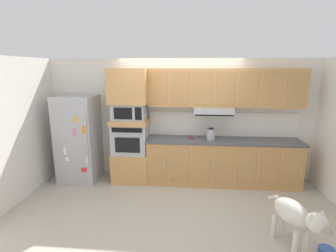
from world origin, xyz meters
The scene contains 17 objects.
ground_plane centered at (0.00, 0.00, 0.00)m, with size 9.60×9.60×0.00m, color #B2A899.
back_kitchen_wall centered at (0.00, 1.11, 1.25)m, with size 6.20×0.12×2.50m, color silver.
side_panel_left centered at (-2.80, 0.00, 1.25)m, with size 0.12×7.10×2.50m, color silver.
refrigerator centered at (-2.07, 0.68, 0.88)m, with size 0.76×0.73×1.76m.
oven_base_cabinet centered at (-0.99, 0.75, 0.30)m, with size 0.74×0.62×0.60m, color tan.
built_in_oven centered at (-0.99, 0.75, 0.90)m, with size 0.70×0.62×0.60m.
appliance_mid_shelf centered at (-0.99, 0.75, 1.25)m, with size 0.74×0.62×0.10m, color tan.
microwave centered at (-0.99, 0.75, 1.46)m, with size 0.64×0.54×0.32m.
appliance_upper_cabinet centered at (-0.99, 0.75, 1.96)m, with size 0.74×0.62×0.68m, color tan.
lower_cabinet_run centered at (0.88, 0.75, 0.44)m, with size 3.00×0.63×0.88m.
countertop_slab centered at (0.88, 0.75, 0.90)m, with size 3.04×0.64×0.04m, color #4C4C51.
backsplash_panel centered at (0.88, 1.04, 1.17)m, with size 3.04×0.02×0.50m, color white.
upper_cabinet_with_hood centered at (0.87, 0.87, 1.90)m, with size 3.00×0.48×0.88m.
screwdriver centered at (0.25, 0.76, 0.93)m, with size 0.17×0.17×0.03m.
electric_kettle centered at (0.63, 0.70, 1.03)m, with size 0.17×0.17×0.24m.
dog centered at (1.59, -1.18, 0.48)m, with size 0.51×0.94×0.71m.
dog_food_bowl centered at (1.99, -1.22, 0.03)m, with size 0.20×0.20×0.06m.
Camera 1 is at (0.22, -4.21, 2.30)m, focal length 27.27 mm.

